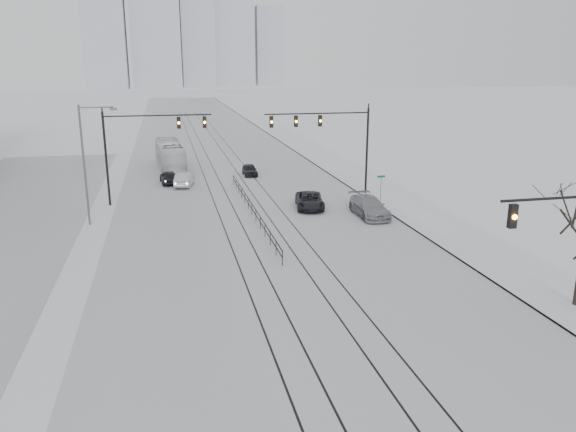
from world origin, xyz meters
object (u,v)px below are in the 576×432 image
Objects in this scene: sedan_sb_outer at (185,179)px; box_truck at (170,155)px; sedan_sb_inner at (169,177)px; sedan_nb_front at (310,201)px; sedan_nb_far at (250,170)px; sedan_nb_right at (369,207)px.

box_truck is (-1.20, 10.31, 0.86)m from sedan_sb_outer.
sedan_sb_inner is 2.13m from sedan_sb_outer.
box_truck is at bearing 127.15° from sedan_nb_front.
sedan_nb_far is (7.19, 4.05, -0.10)m from sedan_sb_outer.
sedan_sb_outer reaches higher than sedan_nb_front.
sedan_sb_outer is 1.20× the size of sedan_nb_far.
sedan_nb_right reaches higher than sedan_nb_front.
sedan_sb_inner is 0.35× the size of box_truck.
sedan_nb_front is 0.43× the size of box_truck.
sedan_nb_front is 5.33m from sedan_nb_right.
sedan_nb_right is 0.47× the size of box_truck.
sedan_sb_inner is at bearing -33.03° from sedan_sb_outer.
sedan_nb_far is (-6.81, 18.80, -0.16)m from sedan_nb_right.
sedan_sb_inner is at bearing 134.04° from sedan_nb_right.
sedan_sb_inner is 0.92× the size of sedan_sb_outer.
sedan_nb_front is at bearing 142.97° from sedan_sb_outer.
sedan_nb_right is (15.52, -16.24, 0.10)m from sedan_sb_inner.
sedan_nb_far is at bearing -169.14° from sedan_sb_inner.
box_truck is (0.32, 8.82, 0.89)m from sedan_sb_inner.
sedan_sb_inner reaches higher than sedan_nb_far.
sedan_nb_right reaches higher than sedan_sb_outer.
sedan_sb_outer is 15.04m from sedan_nb_front.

